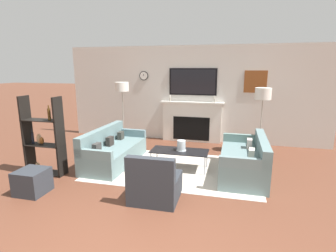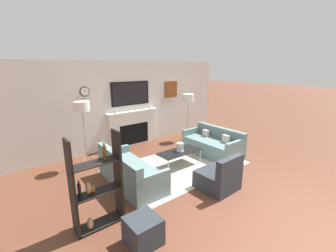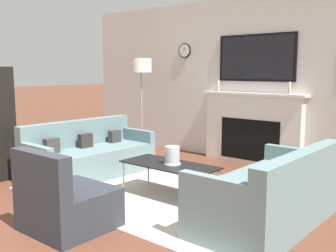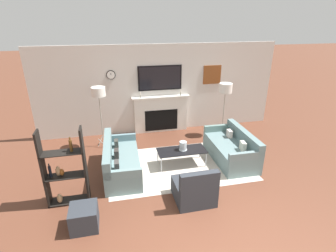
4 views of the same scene
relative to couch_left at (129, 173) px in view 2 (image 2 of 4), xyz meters
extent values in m
plane|color=brown|center=(1.41, -2.78, -0.28)|extent=(60.00, 60.00, 0.00)
cube|color=silver|center=(1.41, 2.33, 1.07)|extent=(7.47, 0.07, 2.70)
cube|color=silver|center=(1.41, 2.22, 0.28)|extent=(1.67, 0.16, 1.11)
cube|color=black|center=(1.41, 2.13, 0.11)|extent=(1.04, 0.01, 0.67)
cube|color=silver|center=(1.41, 2.20, 0.85)|extent=(1.79, 0.22, 0.04)
cylinder|color=#B2AD9E|center=(0.78, 2.17, 0.92)|extent=(0.04, 0.04, 0.10)
cylinder|color=white|center=(0.78, 2.17, 1.02)|extent=(0.03, 0.03, 0.09)
cylinder|color=#B2AD9E|center=(2.04, 2.17, 0.92)|extent=(0.04, 0.04, 0.10)
cylinder|color=white|center=(2.04, 2.17, 1.02)|extent=(0.03, 0.03, 0.09)
cube|color=black|center=(1.41, 2.29, 1.43)|extent=(1.34, 0.04, 0.75)
cube|color=black|center=(1.41, 2.27, 1.43)|extent=(1.25, 0.01, 0.67)
cylinder|color=black|center=(-0.03, 2.29, 1.58)|extent=(0.26, 0.02, 0.26)
cylinder|color=silver|center=(-0.03, 2.27, 1.58)|extent=(0.23, 0.00, 0.23)
cube|color=black|center=(-0.03, 2.27, 1.61)|extent=(0.01, 0.00, 0.06)
cube|color=brown|center=(3.08, 2.29, 1.45)|extent=(0.58, 0.02, 0.58)
cube|color=beige|center=(1.41, 0.00, -0.27)|extent=(3.42, 2.11, 0.01)
cube|color=slate|center=(0.05, 0.00, -0.08)|extent=(0.84, 1.87, 0.41)
cube|color=slate|center=(-0.26, 0.01, 0.32)|extent=(0.22, 1.85, 0.38)
cube|color=slate|center=(0.08, 0.87, 0.22)|extent=(0.78, 0.12, 0.18)
cube|color=slate|center=(0.02, -0.87, 0.22)|extent=(0.78, 0.12, 0.18)
cube|color=#353530|center=(-0.05, 0.55, 0.22)|extent=(0.10, 0.19, 0.18)
cube|color=#2E2825|center=(-0.07, 0.00, 0.23)|extent=(0.11, 0.20, 0.20)
cube|color=#3A3735|center=(-0.09, -0.55, 0.23)|extent=(0.10, 0.21, 0.20)
cube|color=slate|center=(2.77, 0.00, -0.05)|extent=(0.86, 1.73, 0.46)
cube|color=slate|center=(3.11, 0.00, 0.34)|extent=(0.18, 1.72, 0.32)
cube|color=slate|center=(2.76, -0.81, 0.27)|extent=(0.85, 0.11, 0.18)
cube|color=slate|center=(2.78, 0.81, 0.27)|extent=(0.85, 0.11, 0.18)
cube|color=beige|center=(2.89, -0.38, 0.28)|extent=(0.12, 0.22, 0.21)
cube|color=beige|center=(2.90, 0.38, 0.27)|extent=(0.11, 0.20, 0.19)
cube|color=#2D3138|center=(1.37, -1.32, -0.09)|extent=(0.76, 0.75, 0.39)
cube|color=#2D3138|center=(1.37, -1.62, 0.31)|extent=(0.75, 0.15, 0.41)
cube|color=black|center=(1.49, 0.03, 0.12)|extent=(1.19, 0.53, 0.02)
cylinder|color=#B7B7BC|center=(0.94, -0.20, -0.09)|extent=(0.02, 0.02, 0.39)
cylinder|color=#B7B7BC|center=(2.05, -0.20, -0.09)|extent=(0.02, 0.02, 0.39)
cylinder|color=#B7B7BC|center=(0.94, 0.25, -0.09)|extent=(0.02, 0.02, 0.39)
cylinder|color=#B7B7BC|center=(2.05, 0.25, -0.09)|extent=(0.02, 0.02, 0.39)
cylinder|color=silver|center=(1.53, 0.04, 0.23)|extent=(0.18, 0.18, 0.22)
cylinder|color=silver|center=(1.53, 0.04, 0.18)|extent=(0.10, 0.10, 0.12)
cylinder|color=silver|center=(1.53, 0.04, 0.13)|extent=(0.20, 0.20, 0.01)
cylinder|color=#9E998E|center=(-0.29, 1.54, -0.15)|extent=(0.09, 0.23, 0.28)
cylinder|color=#9E998E|center=(-0.48, 1.59, -0.15)|extent=(0.17, 0.19, 0.28)
cylinder|color=#9E998E|center=(-0.42, 1.41, -0.15)|extent=(0.23, 0.07, 0.28)
cylinder|color=#9E998E|center=(-0.40, 1.51, 0.59)|extent=(0.02, 0.02, 1.21)
cylinder|color=white|center=(-0.40, 1.51, 1.31)|extent=(0.37, 0.37, 0.24)
cylinder|color=#9E998E|center=(3.32, 1.54, -0.16)|extent=(0.09, 0.23, 0.26)
cylinder|color=#9E998E|center=(3.13, 1.59, -0.16)|extent=(0.17, 0.19, 0.26)
cylinder|color=#9E998E|center=(3.19, 1.41, -0.16)|extent=(0.23, 0.07, 0.26)
cylinder|color=#9E998E|center=(3.22, 1.51, 0.52)|extent=(0.02, 0.02, 1.11)
cylinder|color=white|center=(3.22, 1.51, 1.21)|extent=(0.38, 0.38, 0.28)
cube|color=black|center=(-1.42, -0.86, 0.50)|extent=(0.04, 0.28, 1.56)
cube|color=black|center=(-0.68, -0.86, 0.50)|extent=(0.04, 0.28, 1.56)
cube|color=black|center=(-1.05, -0.86, -0.25)|extent=(0.78, 0.28, 0.02)
cube|color=black|center=(-1.05, -0.86, 0.32)|extent=(0.78, 0.28, 0.01)
cube|color=black|center=(-1.05, -0.86, 0.82)|extent=(0.78, 0.28, 0.02)
ellipsoid|color=tan|center=(-1.18, -0.83, 0.43)|extent=(0.09, 0.09, 0.20)
ellipsoid|color=#96521F|center=(-1.12, -0.84, 0.40)|extent=(0.08, 0.08, 0.14)
cylinder|color=brown|center=(-0.88, -0.85, 0.94)|extent=(0.06, 0.06, 0.23)
cylinder|color=brown|center=(-0.88, -0.85, 1.08)|extent=(0.03, 0.03, 0.06)
cylinder|color=black|center=(-1.32, -0.84, 0.44)|extent=(0.05, 0.05, 0.23)
cylinder|color=black|center=(-1.32, -0.84, 0.58)|extent=(0.02, 0.02, 0.06)
ellipsoid|color=tan|center=(-1.22, -0.90, -0.14)|extent=(0.10, 0.10, 0.20)
cube|color=#2D3138|center=(-0.71, -1.64, -0.07)|extent=(0.47, 0.47, 0.41)
camera|label=1|loc=(2.50, -5.09, 1.80)|focal=28.00mm
camera|label=2|loc=(-2.18, -4.03, 2.26)|focal=24.00mm
camera|label=3|loc=(4.43, -3.48, 1.24)|focal=42.00mm
camera|label=4|loc=(-0.07, -5.43, 3.12)|focal=28.00mm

